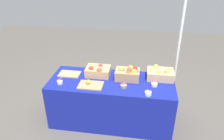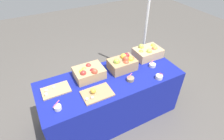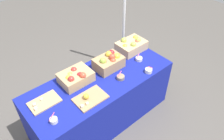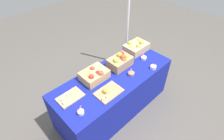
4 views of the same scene
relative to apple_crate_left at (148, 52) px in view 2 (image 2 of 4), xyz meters
The scene contains 12 objects.
ground_plane 1.11m from the apple_crate_left, 164.91° to the right, with size 10.00×10.00×0.00m, color #56514C.
table 0.88m from the apple_crate_left, 164.91° to the right, with size 1.90×0.76×0.74m, color navy.
apple_crate_left is the anchor object (origin of this frame).
apple_crate_middle 0.50m from the apple_crate_left, 169.20° to the right, with size 0.36×0.25×0.22m.
apple_crate_right 0.97m from the apple_crate_left, behind, with size 0.38×0.29×0.18m.
cutting_board_front 1.09m from the apple_crate_left, 159.63° to the right, with size 0.36×0.25×0.08m.
cutting_board_back 1.44m from the apple_crate_left, behind, with size 0.33×0.21×0.05m.
sample_bowl_near 0.64m from the apple_crate_left, 146.28° to the right, with size 0.10×0.10×0.09m.
sample_bowl_mid 0.27m from the apple_crate_left, 110.91° to the right, with size 0.09×0.09×0.09m.
sample_bowl_far 0.53m from the apple_crate_left, 109.93° to the right, with size 0.09×0.10×0.10m.
sample_bowl_extra 1.53m from the apple_crate_left, 165.12° to the right, with size 0.09×0.08×0.10m.
tent_pole 0.61m from the apple_crate_left, 58.59° to the left, with size 0.04×0.04×2.14m, color white.
Camera 2 is at (-0.82, -1.60, 2.26)m, focal length 28.78 mm.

